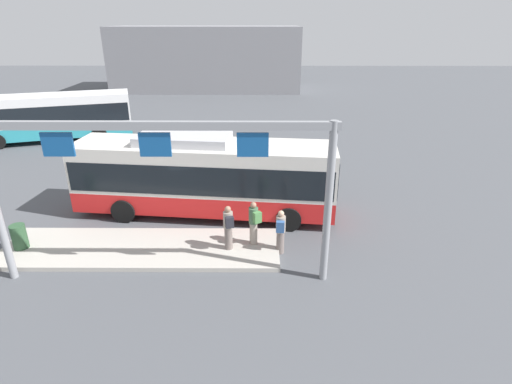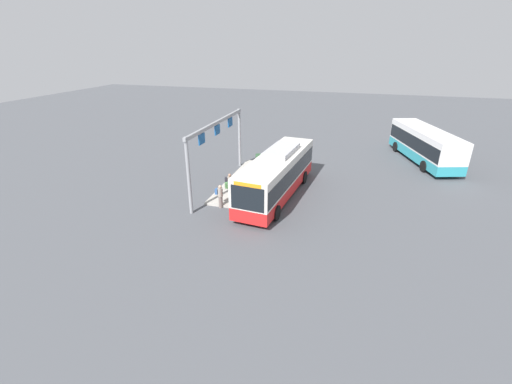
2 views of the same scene
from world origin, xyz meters
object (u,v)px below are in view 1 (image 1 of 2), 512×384
object	(u,v)px
person_waiting_mid	(228,227)
person_boarding	(281,231)
person_waiting_near	(254,222)
bus_main	(205,174)
bus_background_left	(52,115)
trash_bin	(19,237)

from	to	relation	value
person_waiting_mid	person_boarding	bearing A→B (deg)	-105.99
person_boarding	person_waiting_near	xyz separation A→B (m)	(-0.94, 0.36, 0.16)
bus_main	person_waiting_near	size ratio (longest dim) A/B	6.59
bus_main	bus_background_left	distance (m)	16.47
person_waiting_mid	trash_bin	size ratio (longest dim) A/B	1.86
bus_main	trash_bin	size ratio (longest dim) A/B	12.23
bus_main	trash_bin	xyz separation A→B (m)	(-6.30, -3.24, -1.20)
person_waiting_mid	person_waiting_near	bearing A→B (deg)	-84.26
person_waiting_mid	trash_bin	bearing A→B (deg)	74.05
person_waiting_mid	trash_bin	distance (m)	7.52
person_boarding	trash_bin	distance (m)	9.35
person_waiting_mid	bus_background_left	bearing A→B (deg)	25.65
person_waiting_near	trash_bin	bearing A→B (deg)	59.88
person_boarding	trash_bin	bearing A→B (deg)	95.79
bus_background_left	person_waiting_near	bearing A→B (deg)	116.15
bus_main	bus_background_left	world-z (taller)	bus_main
person_waiting_near	trash_bin	xyz separation A→B (m)	(-8.40, -0.31, -0.44)
bus_background_left	person_waiting_mid	xyz separation A→B (m)	(12.99, -14.78, -0.73)
bus_background_left	trash_bin	bearing A→B (deg)	92.67
person_waiting_near	person_waiting_mid	bearing A→B (deg)	79.16
bus_background_left	person_boarding	distance (m)	20.96
bus_background_left	person_boarding	size ratio (longest dim) A/B	6.27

